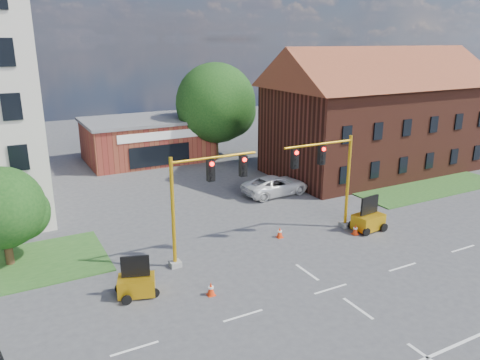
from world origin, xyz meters
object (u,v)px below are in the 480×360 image
at_px(signal_mast_east, 328,174).
at_px(trailer_east, 368,220).
at_px(trailer_west, 136,284).
at_px(pickup_white, 276,185).
at_px(signal_mast_west, 201,194).

relative_size(signal_mast_east, trailer_east, 2.79).
bearing_deg(trailer_west, trailer_east, 21.95).
xyz_separation_m(signal_mast_east, pickup_white, (1.22, 7.96, -3.15)).
distance_m(signal_mast_west, signal_mast_east, 8.71).
bearing_deg(signal_mast_west, trailer_west, -155.61).
bearing_deg(pickup_white, signal_mast_east, 168.77).
xyz_separation_m(signal_mast_east, trailer_east, (2.61, -1.11, -3.23)).
bearing_deg(signal_mast_west, trailer_east, -5.62).
bearing_deg(trailer_east, signal_mast_west, 167.96).
bearing_deg(trailer_east, signal_mast_east, 150.49).
distance_m(signal_mast_east, trailer_east, 4.30).
relative_size(trailer_east, pickup_white, 0.40).
height_order(trailer_west, trailer_east, trailer_east).
distance_m(signal_mast_east, pickup_white, 8.65).
xyz_separation_m(signal_mast_west, signal_mast_east, (8.71, 0.00, 0.00)).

